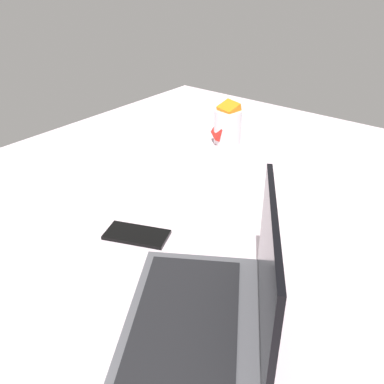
# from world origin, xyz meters

# --- Properties ---
(bed_mattress) EXTENTS (1.80, 1.40, 0.18)m
(bed_mattress) POSITION_xyz_m (0.00, 0.00, 0.09)
(bed_mattress) COLOR silver
(bed_mattress) RESTS_ON ground
(laptop) EXTENTS (0.40, 0.37, 0.23)m
(laptop) POSITION_xyz_m (0.23, 0.28, 0.22)
(laptop) COLOR #4C4C51
(laptop) RESTS_ON bed_mattress
(snack_cup) EXTENTS (0.10, 0.10, 0.14)m
(snack_cup) POSITION_xyz_m (-0.45, -0.15, 0.24)
(snack_cup) COLOR silver
(snack_cup) RESTS_ON bed_mattress
(cell_phone) EXTENTS (0.12, 0.16, 0.01)m
(cell_phone) POSITION_xyz_m (0.12, -0.01, 0.18)
(cell_phone) COLOR black
(cell_phone) RESTS_ON bed_mattress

